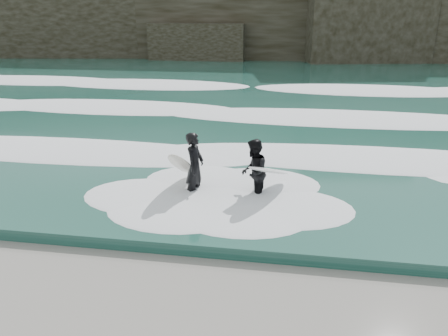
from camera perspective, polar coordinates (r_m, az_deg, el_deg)
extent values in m
cube|color=#1C4A3F|center=(34.51, 5.31, 11.42)|extent=(90.00, 52.00, 0.30)
cube|color=black|center=(51.14, 6.96, 19.47)|extent=(70.00, 9.00, 10.00)
ellipsoid|color=white|center=(15.01, -0.24, 1.65)|extent=(60.00, 3.20, 0.20)
ellipsoid|color=white|center=(21.71, 2.80, 7.34)|extent=(60.00, 4.00, 0.24)
ellipsoid|color=white|center=(30.52, 4.77, 10.93)|extent=(60.00, 4.80, 0.30)
imported|color=black|center=(12.14, -3.83, 0.12)|extent=(0.57, 0.78, 1.97)
ellipsoid|color=silver|center=(12.27, -5.60, 0.47)|extent=(0.57, 1.79, 1.22)
imported|color=black|center=(11.96, 3.89, -0.54)|extent=(0.72, 0.91, 1.84)
ellipsoid|color=white|center=(11.91, 5.91, -0.35)|extent=(1.40, 2.19, 0.89)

